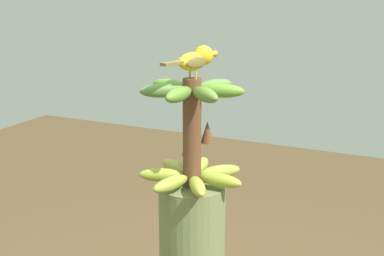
{
  "coord_description": "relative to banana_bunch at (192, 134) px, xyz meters",
  "views": [
    {
      "loc": [
        -0.62,
        1.27,
        1.63
      ],
      "look_at": [
        0.0,
        0.0,
        1.25
      ],
      "focal_mm": 51.06,
      "sensor_mm": 36.0,
      "label": 1
    }
  ],
  "objects": [
    {
      "name": "banana_bunch",
      "position": [
        0.0,
        0.0,
        0.0
      ],
      "size": [
        0.29,
        0.29,
        0.3
      ],
      "color": "brown",
      "rests_on": "banana_tree"
    },
    {
      "name": "perched_bird",
      "position": [
        -0.01,
        -0.01,
        0.2
      ],
      "size": [
        0.08,
        0.19,
        0.08
      ],
      "color": "#C68933",
      "rests_on": "banana_bunch"
    }
  ]
}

